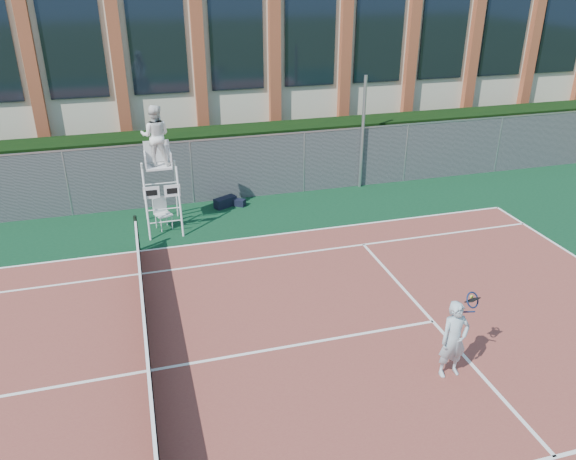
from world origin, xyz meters
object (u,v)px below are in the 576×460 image
object	(u,v)px
umpire_chair	(156,139)
tennis_player	(454,339)
steel_pole	(363,133)
plastic_chair	(162,210)

from	to	relation	value
umpire_chair	tennis_player	distance (m)	10.27
steel_pole	tennis_player	world-z (taller)	steel_pole
steel_pole	tennis_player	bearing A→B (deg)	-102.75
steel_pole	plastic_chair	size ratio (longest dim) A/B	4.18
umpire_chair	plastic_chair	size ratio (longest dim) A/B	3.99
umpire_chair	steel_pole	bearing A→B (deg)	12.71
steel_pole	plastic_chair	xyz separation A→B (m)	(-7.36, -1.69, -1.46)
steel_pole	umpire_chair	distance (m)	7.53
plastic_chair	umpire_chair	bearing A→B (deg)	41.38
steel_pole	plastic_chair	world-z (taller)	steel_pole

